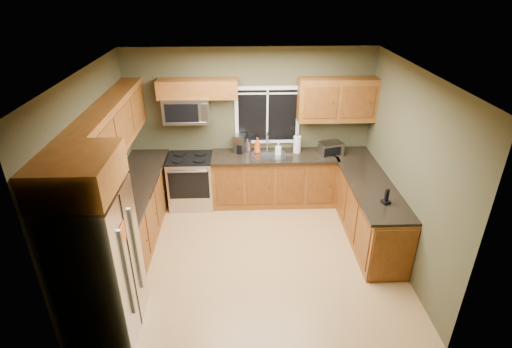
{
  "coord_description": "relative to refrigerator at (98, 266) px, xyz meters",
  "views": [
    {
      "loc": [
        -0.15,
        -4.79,
        3.77
      ],
      "look_at": [
        0.05,
        0.35,
        1.15
      ],
      "focal_mm": 28.0,
      "sensor_mm": 36.0,
      "label": 1
    }
  ],
  "objects": [
    {
      "name": "base_cabinets_back",
      "position": [
        2.15,
        2.8,
        -0.45
      ],
      "size": [
        2.17,
        0.6,
        0.9
      ],
      "primitive_type": "cube",
      "color": "brown",
      "rests_on": "ground"
    },
    {
      "name": "countertop_left",
      "position": [
        -0.04,
        1.78,
        0.02
      ],
      "size": [
        0.65,
        2.65,
        0.04
      ],
      "primitive_type": "cube",
      "color": "black",
      "rests_on": "base_cabinets_left"
    },
    {
      "name": "right_wall",
      "position": [
        3.84,
        1.3,
        0.45
      ],
      "size": [
        0.0,
        3.6,
        3.6
      ],
      "primitive_type": "plane",
      "rotation": [
        1.57,
        0.0,
        -1.57
      ],
      "color": "#44422A",
      "rests_on": "ground"
    },
    {
      "name": "upper_cabinets_left",
      "position": [
        -0.2,
        1.78,
        0.96
      ],
      "size": [
        0.33,
        2.65,
        0.72
      ],
      "primitive_type": "cube",
      "color": "brown",
      "rests_on": "left_wall"
    },
    {
      "name": "range",
      "position": [
        0.69,
        2.77,
        -0.43
      ],
      "size": [
        0.76,
        0.69,
        0.94
      ],
      "color": "#B7B7BC",
      "rests_on": "ground"
    },
    {
      "name": "kettle",
      "position": [
        1.69,
        2.95,
        0.15
      ],
      "size": [
        0.17,
        0.17,
        0.25
      ],
      "color": "#B7B7BC",
      "rests_on": "countertop_back"
    },
    {
      "name": "base_cabinets_left",
      "position": [
        -0.06,
        1.78,
        -0.45
      ],
      "size": [
        0.6,
        2.65,
        0.9
      ],
      "primitive_type": "cube",
      "color": "brown",
      "rests_on": "ground"
    },
    {
      "name": "cordless_phone",
      "position": [
        3.54,
        1.11,
        0.11
      ],
      "size": [
        0.12,
        0.12,
        0.22
      ],
      "color": "black",
      "rests_on": "countertop_peninsula"
    },
    {
      "name": "soap_bottle_b",
      "position": [
        2.22,
        2.8,
        0.15
      ],
      "size": [
        0.12,
        0.12,
        0.21
      ],
      "primitive_type": "imported",
      "rotation": [
        0.0,
        0.0,
        -0.23
      ],
      "color": "white",
      "rests_on": "countertop_back"
    },
    {
      "name": "microwave",
      "position": [
        0.69,
        2.91,
        0.83
      ],
      "size": [
        0.76,
        0.41,
        0.42
      ],
      "color": "#B7B7BC",
      "rests_on": "back_wall"
    },
    {
      "name": "coffee_maker",
      "position": [
        1.56,
        2.94,
        0.19
      ],
      "size": [
        0.24,
        0.29,
        0.31
      ],
      "color": "slate",
      "rests_on": "countertop_back"
    },
    {
      "name": "soap_bottle_a",
      "position": [
        1.86,
        2.89,
        0.18
      ],
      "size": [
        0.13,
        0.13,
        0.27
      ],
      "primitive_type": "imported",
      "rotation": [
        0.0,
        0.0,
        0.31
      ],
      "color": "#E24C15",
      "rests_on": "countertop_back"
    },
    {
      "name": "countertop_back",
      "position": [
        2.15,
        2.78,
        0.02
      ],
      "size": [
        2.17,
        0.65,
        0.04
      ],
      "primitive_type": "cube",
      "color": "black",
      "rests_on": "base_cabinets_back"
    },
    {
      "name": "countertop_peninsula",
      "position": [
        3.51,
        1.85,
        0.02
      ],
      "size": [
        0.65,
        2.5,
        0.04
      ],
      "primitive_type": "cube",
      "color": "black",
      "rests_on": "base_cabinets_peninsula"
    },
    {
      "name": "back_wall",
      "position": [
        1.74,
        3.1,
        0.45
      ],
      "size": [
        4.2,
        0.0,
        4.2
      ],
      "primitive_type": "plane",
      "rotation": [
        1.57,
        0.0,
        0.0
      ],
      "color": "#44422A",
      "rests_on": "ground"
    },
    {
      "name": "sink",
      "position": [
        2.04,
        2.79,
        0.05
      ],
      "size": [
        0.6,
        0.42,
        0.36
      ],
      "color": "slate",
      "rests_on": "countertop_back"
    },
    {
      "name": "base_cabinets_peninsula",
      "position": [
        3.54,
        1.84,
        -0.45
      ],
      "size": [
        0.6,
        2.52,
        0.9
      ],
      "color": "brown",
      "rests_on": "ground"
    },
    {
      "name": "upper_cabinets_back_right",
      "position": [
        3.19,
        2.94,
        0.96
      ],
      "size": [
        1.3,
        0.33,
        0.72
      ],
      "primitive_type": "cube",
      "color": "brown",
      "rests_on": "back_wall"
    },
    {
      "name": "front_wall",
      "position": [
        1.74,
        -0.5,
        0.45
      ],
      "size": [
        4.2,
        0.0,
        4.2
      ],
      "primitive_type": "plane",
      "rotation": [
        -1.57,
        0.0,
        0.0
      ],
      "color": "#44422A",
      "rests_on": "ground"
    },
    {
      "name": "refrigerator",
      "position": [
        0.0,
        0.0,
        0.0
      ],
      "size": [
        0.74,
        0.9,
        1.8
      ],
      "color": "#B7B7BC",
      "rests_on": "ground"
    },
    {
      "name": "upper_cabinet_over_fridge",
      "position": [
        -0.0,
        0.0,
        1.13
      ],
      "size": [
        0.72,
        0.9,
        0.38
      ],
      "primitive_type": "cube",
      "color": "brown",
      "rests_on": "left_wall"
    },
    {
      "name": "toaster_oven",
      "position": [
        3.12,
        2.75,
        0.15
      ],
      "size": [
        0.42,
        0.37,
        0.23
      ],
      "color": "#B7B7BC",
      "rests_on": "countertop_back"
    },
    {
      "name": "floor",
      "position": [
        1.74,
        1.3,
        -0.9
      ],
      "size": [
        4.2,
        4.2,
        0.0
      ],
      "primitive_type": "plane",
      "color": "#AC7E4B",
      "rests_on": "ground"
    },
    {
      "name": "left_wall",
      "position": [
        -0.36,
        1.3,
        0.45
      ],
      "size": [
        0.0,
        3.6,
        3.6
      ],
      "primitive_type": "plane",
      "rotation": [
        1.57,
        0.0,
        1.57
      ],
      "color": "#44422A",
      "rests_on": "ground"
    },
    {
      "name": "paper_towel_roll",
      "position": [
        2.55,
        2.87,
        0.19
      ],
      "size": [
        0.15,
        0.15,
        0.33
      ],
      "color": "white",
      "rests_on": "countertop_back"
    },
    {
      "name": "soap_bottle_c",
      "position": [
        1.52,
        3.0,
        0.13
      ],
      "size": [
        0.15,
        0.15,
        0.18
      ],
      "primitive_type": "imported",
      "rotation": [
        0.0,
        0.0,
        -0.08
      ],
      "color": "white",
      "rests_on": "countertop_back"
    },
    {
      "name": "window",
      "position": [
        2.04,
        3.08,
        0.65
      ],
      "size": [
        1.12,
        0.03,
        1.02
      ],
      "color": "white",
      "rests_on": "back_wall"
    },
    {
      "name": "ceiling",
      "position": [
        1.74,
        1.3,
        1.8
      ],
      "size": [
        4.2,
        4.2,
        0.0
      ],
      "primitive_type": "plane",
      "rotation": [
        3.14,
        0.0,
        0.0
      ],
      "color": "white",
      "rests_on": "back_wall"
    },
    {
      "name": "upper_cabinets_back_left",
      "position": [
        0.89,
        2.94,
        1.17
      ],
      "size": [
        1.3,
        0.33,
        0.3
      ],
      "primitive_type": "cube",
      "color": "brown",
      "rests_on": "back_wall"
    }
  ]
}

